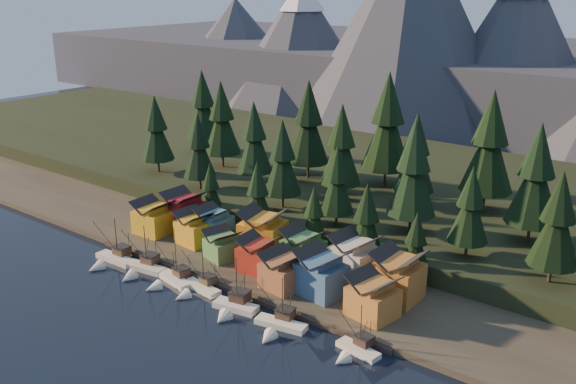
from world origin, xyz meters
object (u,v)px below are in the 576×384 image
Objects in this scene: boat_5 at (278,320)px; house_front_0 at (153,216)px; house_back_0 at (184,209)px; boat_1 at (141,263)px; boat_4 at (233,300)px; boat_6 at (355,345)px; house_back_1 at (214,223)px; boat_0 at (111,255)px; boat_3 at (197,284)px; house_front_1 at (195,226)px; boat_2 at (170,275)px.

house_front_0 is at bearing 152.65° from boat_5.
house_back_0 is at bearing 144.36° from boat_5.
boat_4 reaches higher than boat_1.
house_back_0 reaches higher than house_front_0.
house_back_1 is at bearing 167.71° from boat_6.
boat_0 is 0.98× the size of boat_4.
boat_0 reaches higher than boat_3.
house_front_1 is (9.52, 17.77, 3.69)m from boat_0.
boat_1 is 21.39m from house_back_1.
boat_4 is at bearing -10.03° from boat_1.
house_back_1 is at bearing 129.66° from boat_4.
boat_0 reaches higher than house_front_1.
house_front_0 is 13.12m from house_front_1.
boat_4 reaches higher than house_front_1.
boat_3 is at bearing -171.56° from boat_6.
boat_0 is 25.25m from house_back_1.
boat_1 reaches higher than boat_6.
house_front_0 is at bearing -117.31° from house_back_0.
house_front_1 is at bearing 129.90° from boat_2.
boat_4 is (11.56, -1.69, 0.56)m from boat_3.
boat_1 reaches higher than house_back_1.
house_front_1 is (0.28, 16.70, 3.63)m from boat_1.
boat_6 is at bearing -16.63° from house_back_0.
house_back_1 reaches higher than boat_2.
house_back_1 is (11.54, -1.05, -0.71)m from house_back_0.
boat_0 is 1.02× the size of boat_1.
house_back_1 is at bearing 139.12° from boat_5.
house_back_1 reaches higher than house_front_1.
boat_0 is 1.08× the size of boat_2.
house_front_1 is at bearing 172.46° from boat_6.
house_front_0 is at bearing 157.10° from boat_2.
boat_5 is at bearing -31.78° from house_back_1.
house_back_0 is (-64.43, 20.95, 4.68)m from boat_6.
boat_2 is 28.99m from house_back_0.
boat_2 is (9.39, -0.03, -0.19)m from boat_1.
boat_2 is 0.97× the size of boat_5.
boat_1 is 1.39× the size of house_back_1.
boat_5 is 1.32× the size of house_front_1.
boat_0 is at bearing -169.28° from boat_3.
boat_0 is 1.18× the size of boat_6.
house_back_0 is (-25.73, 21.02, 4.73)m from boat_3.
boat_4 is 1.38× the size of house_front_0.
boat_1 is 24.12m from house_back_0.
boat_1 is at bearing -170.51° from boat_3.
boat_1 reaches higher than boat_3.
boat_6 is 1.18× the size of house_front_1.
boat_4 is 1.43× the size of house_front_1.
boat_6 is at bearing -6.58° from boat_4.
boat_3 is 38.70m from boat_6.
boat_1 is (9.24, 1.07, 0.06)m from boat_0.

